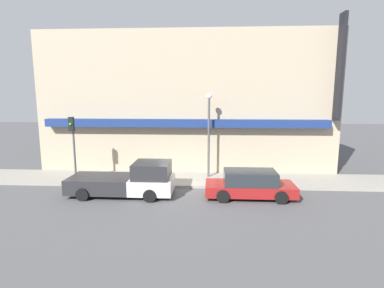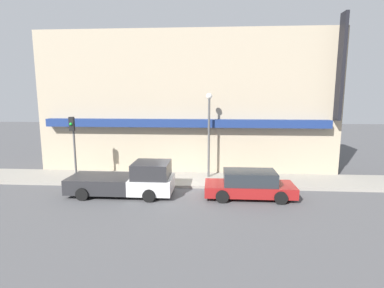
# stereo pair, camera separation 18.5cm
# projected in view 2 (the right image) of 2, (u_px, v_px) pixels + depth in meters

# --- Properties ---
(ground_plane) EXTENTS (80.00, 80.00, 0.00)m
(ground_plane) POSITION_uv_depth(u_px,v_px,m) (181.00, 188.00, 17.01)
(ground_plane) COLOR #4C4C4F
(sidewalk) EXTENTS (36.00, 3.08, 0.15)m
(sidewalk) POSITION_uv_depth(u_px,v_px,m) (183.00, 179.00, 18.52)
(sidewalk) COLOR gray
(sidewalk) RESTS_ON ground
(building) EXTENTS (19.80, 3.80, 10.03)m
(building) POSITION_uv_depth(u_px,v_px,m) (188.00, 103.00, 20.74)
(building) COLOR tan
(building) RESTS_ON ground
(pickup_truck) EXTENTS (5.47, 2.27, 1.78)m
(pickup_truck) POSITION_uv_depth(u_px,v_px,m) (128.00, 181.00, 15.80)
(pickup_truck) COLOR silver
(pickup_truck) RESTS_ON ground
(parked_car) EXTENTS (4.56, 2.03, 1.40)m
(parked_car) POSITION_uv_depth(u_px,v_px,m) (249.00, 185.00, 15.39)
(parked_car) COLOR maroon
(parked_car) RESTS_ON ground
(fire_hydrant) EXTENTS (0.19, 0.19, 0.60)m
(fire_hydrant) POSITION_uv_depth(u_px,v_px,m) (157.00, 178.00, 17.45)
(fire_hydrant) COLOR yellow
(fire_hydrant) RESTS_ON sidewalk
(street_lamp) EXTENTS (0.36, 0.36, 5.20)m
(street_lamp) POSITION_uv_depth(u_px,v_px,m) (209.00, 125.00, 18.32)
(street_lamp) COLOR #4C4C4C
(street_lamp) RESTS_ON sidewalk
(traffic_light) EXTENTS (0.28, 0.42, 3.84)m
(traffic_light) POSITION_uv_depth(u_px,v_px,m) (73.00, 138.00, 17.39)
(traffic_light) COLOR #4C4C4C
(traffic_light) RESTS_ON sidewalk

